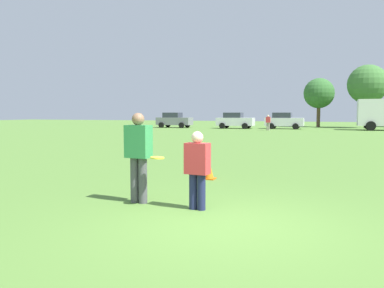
{
  "coord_description": "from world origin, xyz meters",
  "views": [
    {
      "loc": [
        1.72,
        -5.91,
        1.81
      ],
      "look_at": [
        -1.79,
        3.12,
        1.03
      ],
      "focal_mm": 36.64,
      "sensor_mm": 36.0,
      "label": 1
    }
  ],
  "objects_px": {
    "player_defender": "(197,166)",
    "traffic_cone": "(209,171)",
    "bystander_far_jogger": "(268,122)",
    "parked_car_mid_left": "(235,120)",
    "parked_car_center": "(284,121)",
    "parked_car_near_left": "(174,120)",
    "player_thrower": "(138,152)",
    "frisbee": "(157,158)"
  },
  "relations": [
    {
      "from": "bystander_far_jogger",
      "to": "frisbee",
      "type": "bearing_deg",
      "value": -83.28
    },
    {
      "from": "parked_car_center",
      "to": "traffic_cone",
      "type": "bearing_deg",
      "value": -85.2
    },
    {
      "from": "parked_car_near_left",
      "to": "player_thrower",
      "type": "bearing_deg",
      "value": -67.16
    },
    {
      "from": "player_defender",
      "to": "bystander_far_jogger",
      "type": "height_order",
      "value": "bystander_far_jogger"
    },
    {
      "from": "player_thrower",
      "to": "bystander_far_jogger",
      "type": "distance_m",
      "value": 33.31
    },
    {
      "from": "traffic_cone",
      "to": "parked_car_mid_left",
      "type": "height_order",
      "value": "parked_car_mid_left"
    },
    {
      "from": "player_defender",
      "to": "traffic_cone",
      "type": "xyz_separation_m",
      "value": [
        -0.87,
        3.27,
        -0.59
      ]
    },
    {
      "from": "player_thrower",
      "to": "player_defender",
      "type": "distance_m",
      "value": 1.31
    },
    {
      "from": "traffic_cone",
      "to": "parked_car_near_left",
      "type": "height_order",
      "value": "parked_car_near_left"
    },
    {
      "from": "player_thrower",
      "to": "parked_car_mid_left",
      "type": "distance_m",
      "value": 37.57
    },
    {
      "from": "player_defender",
      "to": "parked_car_mid_left",
      "type": "distance_m",
      "value": 37.96
    },
    {
      "from": "player_defender",
      "to": "frisbee",
      "type": "relative_size",
      "value": 5.41
    },
    {
      "from": "player_defender",
      "to": "traffic_cone",
      "type": "height_order",
      "value": "player_defender"
    },
    {
      "from": "player_defender",
      "to": "parked_car_mid_left",
      "type": "height_order",
      "value": "parked_car_mid_left"
    },
    {
      "from": "traffic_cone",
      "to": "frisbee",
      "type": "bearing_deg",
      "value": -88.45
    },
    {
      "from": "player_defender",
      "to": "traffic_cone",
      "type": "distance_m",
      "value": 3.43
    },
    {
      "from": "traffic_cone",
      "to": "bystander_far_jogger",
      "type": "height_order",
      "value": "bystander_far_jogger"
    },
    {
      "from": "traffic_cone",
      "to": "parked_car_mid_left",
      "type": "bearing_deg",
      "value": 103.85
    },
    {
      "from": "parked_car_center",
      "to": "parked_car_mid_left",
      "type": "bearing_deg",
      "value": -170.3
    },
    {
      "from": "frisbee",
      "to": "player_defender",
      "type": "bearing_deg",
      "value": 7.24
    },
    {
      "from": "frisbee",
      "to": "traffic_cone",
      "type": "height_order",
      "value": "frisbee"
    },
    {
      "from": "player_thrower",
      "to": "frisbee",
      "type": "bearing_deg",
      "value": -21.08
    },
    {
      "from": "player_thrower",
      "to": "parked_car_mid_left",
      "type": "height_order",
      "value": "parked_car_mid_left"
    },
    {
      "from": "parked_car_near_left",
      "to": "parked_car_mid_left",
      "type": "distance_m",
      "value": 7.55
    },
    {
      "from": "traffic_cone",
      "to": "parked_car_center",
      "type": "relative_size",
      "value": 0.11
    },
    {
      "from": "frisbee",
      "to": "bystander_far_jogger",
      "type": "relative_size",
      "value": 0.17
    },
    {
      "from": "player_defender",
      "to": "parked_car_center",
      "type": "bearing_deg",
      "value": 95.69
    },
    {
      "from": "traffic_cone",
      "to": "parked_car_mid_left",
      "type": "distance_m",
      "value": 34.59
    },
    {
      "from": "player_thrower",
      "to": "parked_car_near_left",
      "type": "bearing_deg",
      "value": 112.84
    },
    {
      "from": "player_defender",
      "to": "parked_car_mid_left",
      "type": "bearing_deg",
      "value": 103.94
    },
    {
      "from": "player_defender",
      "to": "parked_car_center",
      "type": "height_order",
      "value": "parked_car_center"
    },
    {
      "from": "parked_car_center",
      "to": "parked_car_near_left",
      "type": "bearing_deg",
      "value": -175.19
    },
    {
      "from": "parked_car_mid_left",
      "to": "bystander_far_jogger",
      "type": "height_order",
      "value": "parked_car_mid_left"
    },
    {
      "from": "bystander_far_jogger",
      "to": "parked_car_mid_left",
      "type": "bearing_deg",
      "value": 140.96
    },
    {
      "from": "traffic_cone",
      "to": "parked_car_mid_left",
      "type": "relative_size",
      "value": 0.11
    },
    {
      "from": "frisbee",
      "to": "parked_car_center",
      "type": "distance_m",
      "value": 37.98
    },
    {
      "from": "frisbee",
      "to": "parked_car_near_left",
      "type": "height_order",
      "value": "parked_car_near_left"
    },
    {
      "from": "parked_car_near_left",
      "to": "parked_car_mid_left",
      "type": "xyz_separation_m",
      "value": [
        7.55,
        0.17,
        0.0
      ]
    },
    {
      "from": "frisbee",
      "to": "parked_car_center",
      "type": "height_order",
      "value": "parked_car_center"
    },
    {
      "from": "frisbee",
      "to": "bystander_far_jogger",
      "type": "bearing_deg",
      "value": 96.72
    },
    {
      "from": "bystander_far_jogger",
      "to": "player_thrower",
      "type": "bearing_deg",
      "value": -84.12
    },
    {
      "from": "traffic_cone",
      "to": "parked_car_near_left",
      "type": "distance_m",
      "value": 36.97
    }
  ]
}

